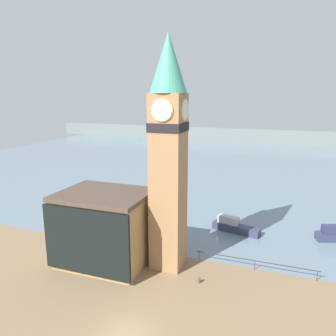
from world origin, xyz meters
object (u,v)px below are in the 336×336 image
at_px(pier_building, 105,228).
at_px(clock_tower, 168,150).
at_px(boat_near, 234,226).
at_px(mooring_bollard_near, 199,280).

bearing_deg(pier_building, clock_tower, 13.44).
distance_m(clock_tower, boat_near, 17.57).
relative_size(clock_tower, boat_near, 3.64).
bearing_deg(boat_near, clock_tower, -102.33).
bearing_deg(pier_building, boat_near, 47.05).
bearing_deg(pier_building, mooring_bollard_near, -3.22).
relative_size(clock_tower, pier_building, 2.47).
distance_m(pier_building, mooring_bollard_near, 11.58).
relative_size(boat_near, mooring_bollard_near, 10.76).
distance_m(clock_tower, pier_building, 11.30).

